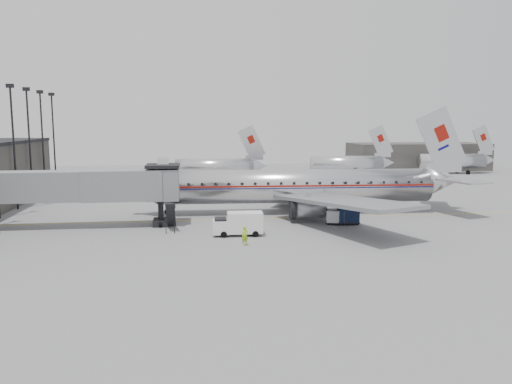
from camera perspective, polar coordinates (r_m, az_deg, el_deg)
ground at (r=49.66m, az=-0.22°, el=-4.41°), size 160.00×160.00×0.00m
hangar at (r=119.81m, az=17.91°, el=3.90°), size 30.00×12.00×6.00m
apron_line at (r=55.90m, az=2.07°, el=-3.01°), size 60.00×0.15×0.01m
jet_bridge at (r=53.27m, az=-18.82°, el=0.57°), size 21.00×6.20×7.10m
floodlight_masts at (r=64.84m, az=-26.81°, el=5.10°), size 0.90×42.25×15.25m
distant_aircraft_near at (r=90.58m, az=-4.65°, el=2.91°), size 16.39×3.20×10.26m
distant_aircraft_mid at (r=99.18m, az=10.43°, el=3.24°), size 16.39×3.20×10.26m
distant_aircraft_far at (r=112.39m, az=21.56°, el=3.35°), size 16.39×3.20×10.26m
airliner at (r=58.99m, az=5.26°, el=0.66°), size 40.08×37.09×12.67m
service_van at (r=47.29m, az=-2.02°, el=-3.60°), size 4.77×2.02×2.22m
baggage_cart_navy at (r=53.45m, az=10.46°, el=-2.64°), size 2.34×1.85×1.75m
baggage_cart_white at (r=53.21m, az=9.05°, el=-2.80°), size 2.20×1.88×1.49m
ramp_worker at (r=43.48m, az=-1.27°, el=-5.04°), size 0.73×0.60×1.71m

